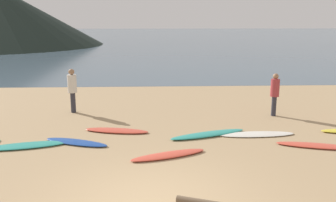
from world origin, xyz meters
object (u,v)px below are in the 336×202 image
person_1 (275,91)px  person_2 (72,87)px  surfboard_3 (117,131)px  surfboard_4 (168,155)px  surfboard_6 (256,134)px  surfboard_5 (208,134)px  surfboard_2 (76,142)px  surfboard_7 (318,146)px  surfboard_1 (26,146)px

person_1 → person_2: size_ratio=0.94×
surfboard_3 → person_2: person_2 is taller
surfboard_4 → surfboard_6: size_ratio=0.88×
person_1 → surfboard_5: bearing=17.7°
surfboard_4 → surfboard_6: 3.34m
surfboard_6 → person_2: bearing=151.7°
surfboard_2 → surfboard_6: surfboard_2 is taller
surfboard_4 → surfboard_7: bearing=-13.2°
surfboard_1 → surfboard_7: (8.38, -0.37, 0.00)m
surfboard_2 → surfboard_5: surfboard_5 is taller
surfboard_3 → surfboard_4: surfboard_4 is taller
surfboard_2 → surfboard_4: bearing=-2.0°
surfboard_1 → surfboard_5: surfboard_5 is taller
surfboard_5 → surfboard_6: 1.54m
surfboard_6 → person_1: size_ratio=1.50×
person_1 → surfboard_6: bearing=39.4°
surfboard_1 → person_1: size_ratio=1.47×
surfboard_5 → person_2: size_ratio=1.51×
person_1 → surfboard_4: bearing=22.7°
surfboard_6 → surfboard_7: surfboard_7 is taller
person_2 → surfboard_2: bearing=-85.7°
surfboard_1 → surfboard_4: size_ratio=1.11×
surfboard_1 → surfboard_2: size_ratio=1.16×
surfboard_1 → surfboard_4: (4.06, -0.93, 0.00)m
surfboard_4 → surfboard_3: bearing=104.7°
surfboard_1 → surfboard_2: surfboard_2 is taller
surfboard_4 → person_1: bearing=23.6°
surfboard_4 → person_2: size_ratio=1.24×
surfboard_6 → surfboard_7: (1.45, -1.16, 0.01)m
surfboard_2 → surfboard_3: surfboard_3 is taller
surfboard_3 → surfboard_7: (5.90, -1.70, -0.00)m
person_1 → person_2: (-7.65, 0.82, 0.06)m
surfboard_7 → surfboard_4: bearing=-157.0°
surfboard_1 → surfboard_6: (6.92, 0.79, -0.01)m
surfboard_7 → surfboard_5: bearing=174.4°
surfboard_2 → person_1: 7.45m
person_2 → surfboard_6: bearing=-34.6°
surfboard_2 → surfboard_3: 1.54m
person_2 → surfboard_5: bearing=-41.3°
surfboard_7 → surfboard_6: bearing=157.1°
surfboard_4 → surfboard_5: surfboard_5 is taller
surfboard_1 → surfboard_5: (5.39, 0.80, 0.01)m
surfboard_2 → surfboard_7: size_ratio=0.89×
surfboard_1 → surfboard_2: bearing=-4.0°
surfboard_4 → person_2: person_2 is taller
surfboard_3 → person_2: size_ratio=1.23×
surfboard_3 → surfboard_7: size_ratio=0.92×
surfboard_6 → person_1: person_1 is taller
surfboard_1 → surfboard_4: surfboard_4 is taller
surfboard_7 → surfboard_1: bearing=-166.8°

